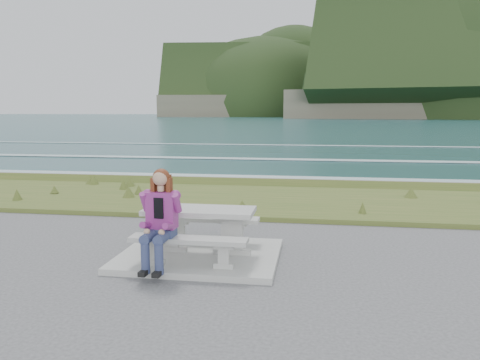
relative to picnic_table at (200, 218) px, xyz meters
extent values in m
cube|color=#9D9E99|center=(0.00, 0.00, -0.63)|extent=(2.60, 2.10, 0.10)
cube|color=#9D9E99|center=(-0.54, 0.00, -0.54)|extent=(0.62, 0.12, 0.08)
cube|color=#9D9E99|center=(-0.54, 0.00, -0.25)|extent=(0.34, 0.09, 0.51)
cube|color=#9D9E99|center=(-0.54, 0.00, 0.05)|extent=(0.62, 0.12, 0.08)
cube|color=#9D9E99|center=(0.54, 0.00, -0.54)|extent=(0.62, 0.12, 0.08)
cube|color=#9D9E99|center=(0.54, 0.00, -0.25)|extent=(0.34, 0.09, 0.51)
cube|color=#9D9E99|center=(0.54, 0.00, 0.05)|extent=(0.62, 0.12, 0.08)
cube|color=#9D9E99|center=(0.00, 0.00, 0.13)|extent=(1.80, 0.75, 0.08)
cube|color=#9D9E99|center=(-0.54, -0.70, -0.54)|extent=(0.30, 0.12, 0.08)
cube|color=#9D9E99|center=(-0.54, -0.70, -0.39)|extent=(0.17, 0.09, 0.22)
cube|color=#9D9E99|center=(-0.54, -0.70, -0.24)|extent=(0.30, 0.12, 0.08)
cube|color=#9D9E99|center=(0.54, -0.70, -0.54)|extent=(0.30, 0.12, 0.08)
cube|color=#9D9E99|center=(0.54, -0.70, -0.39)|extent=(0.17, 0.09, 0.22)
cube|color=#9D9E99|center=(0.54, -0.70, -0.24)|extent=(0.30, 0.12, 0.08)
cube|color=#9D9E99|center=(0.00, -0.70, -0.17)|extent=(1.80, 0.35, 0.07)
cube|color=#9D9E99|center=(-0.54, 0.70, -0.54)|extent=(0.30, 0.12, 0.08)
cube|color=#9D9E99|center=(-0.54, 0.70, -0.39)|extent=(0.17, 0.09, 0.22)
cube|color=#9D9E99|center=(-0.54, 0.70, -0.24)|extent=(0.30, 0.12, 0.08)
cube|color=#9D9E99|center=(0.54, 0.70, -0.54)|extent=(0.30, 0.12, 0.08)
cube|color=#9D9E99|center=(0.54, 0.70, -0.39)|extent=(0.17, 0.09, 0.22)
cube|color=#9D9E99|center=(0.54, 0.70, -0.24)|extent=(0.30, 0.12, 0.08)
cube|color=#9D9E99|center=(0.00, 0.70, -0.17)|extent=(1.80, 0.35, 0.07)
cube|color=#375520|center=(0.00, 5.00, -0.68)|extent=(160.00, 4.50, 0.22)
cube|color=#605948|center=(0.00, 7.90, -0.68)|extent=(160.00, 0.80, 2.20)
plane|color=#1A484C|center=(0.00, 430.00, -2.48)|extent=(1600.00, 1600.00, 0.00)
cube|color=silver|center=(0.00, 14.00, -2.42)|extent=(220.00, 3.00, 0.06)
cube|color=silver|center=(0.00, 22.00, -2.42)|extent=(220.00, 2.00, 0.06)
cube|color=silver|center=(0.00, 34.00, -2.42)|extent=(220.00, 1.40, 0.06)
cube|color=silver|center=(0.00, 52.00, -2.42)|extent=(220.00, 1.00, 0.06)
cube|color=#605948|center=(-40.00, 440.00, 6.52)|extent=(201.55, 149.04, 18.00)
ellipsoid|color=black|center=(-40.00, 440.00, 9.52)|extent=(211.86, 162.91, 123.65)
cube|color=navy|center=(-0.42, -0.93, -0.30)|extent=(0.42, 0.76, 0.57)
cube|color=#8C2C7D|center=(-0.41, -0.68, 0.27)|extent=(0.45, 0.27, 0.56)
sphere|color=tan|center=(-0.41, -0.70, 0.76)|extent=(0.24, 0.24, 0.24)
sphere|color=maroon|center=(-0.41, -0.67, 0.77)|extent=(0.26, 0.26, 0.26)
camera|label=1|loc=(1.85, -7.32, 1.74)|focal=35.00mm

